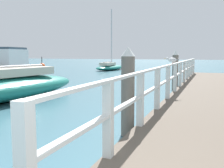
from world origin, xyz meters
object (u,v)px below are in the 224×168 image
seagull_foreground (172,60)px  boat_1 (7,67)px  dock_piling_near (128,91)px  boat_2 (110,67)px  channel_buoy (42,66)px  dock_piling_far (175,70)px

seagull_foreground → boat_1: (-13.38, 6.86, -0.79)m
dock_piling_near → boat_1: 16.74m
dock_piling_near → boat_2: size_ratio=0.29×
dock_piling_near → boat_1: (-13.01, 10.54, -0.20)m
seagull_foreground → channel_buoy: size_ratio=0.32×
dock_piling_near → boat_2: (-8.47, 20.55, -0.60)m
boat_1 → channel_buoy: size_ratio=5.63×
boat_1 → boat_2: (4.54, 10.02, -0.40)m
seagull_foreground → channel_buoy: 22.54m
dock_piling_far → boat_1: boat_1 is taller
dock_piling_far → seagull_foreground: bearing=-84.2°
dock_piling_far → boat_1: bearing=166.3°
dock_piling_far → boat_1: size_ratio=0.24×
dock_piling_near → channel_buoy: size_ratio=1.33×
boat_1 → channel_buoy: boat_1 is taller
channel_buoy → dock_piling_near: bearing=-50.0°
dock_piling_far → boat_1: 13.39m
seagull_foreground → boat_2: bearing=1.2°
dock_piling_near → seagull_foreground: (0.37, 3.68, 0.58)m
boat_2 → dock_piling_near: bearing=-59.4°
dock_piling_far → channel_buoy: bearing=143.8°
dock_piling_far → seagull_foreground: (0.37, -3.69, 0.58)m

